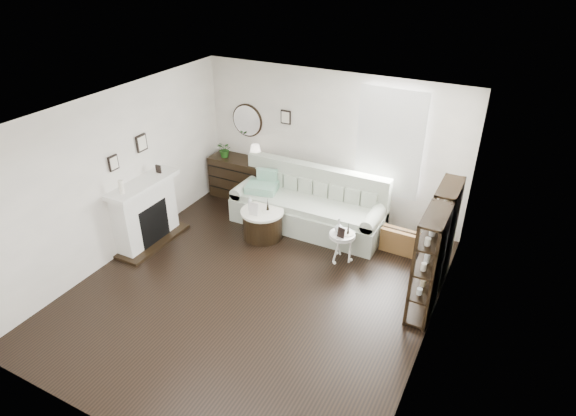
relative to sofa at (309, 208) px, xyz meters
The scene contains 18 objects.
room 1.61m from the sofa, 36.72° to the left, with size 5.50×5.50×5.50m.
fireplace 2.86m from the sofa, 141.24° to the right, with size 0.50×1.40×1.84m.
shelf_unit_far 2.52m from the sofa, 12.46° to the right, with size 0.30×0.80×1.60m.
shelf_unit_near 2.85m from the sofa, 30.65° to the right, with size 0.30×0.80×1.60m.
sofa is the anchor object (origin of this frame).
quilt 0.95m from the sofa, behind, with size 0.55×0.45×0.14m, color #299666.
suitcase 1.73m from the sofa, ahead, with size 0.63×0.21×0.42m, color brown.
dresser 1.74m from the sofa, 167.25° to the left, with size 1.24×0.53×0.83m.
table_lamp 1.54m from the sofa, 163.95° to the left, with size 0.23×0.23×0.36m, color white, non-canonical shape.
potted_plant 2.13m from the sofa, behind, with size 0.29×0.25×0.32m, color #1E4F16.
drum_table 0.93m from the sofa, 126.65° to the right, with size 0.75×0.75×0.52m.
pedestal_table 1.24m from the sofa, 39.58° to the right, with size 0.43×0.43×0.51m.
eiffel_drum 0.88m from the sofa, 124.19° to the right, with size 0.12×0.12×0.20m, color black, non-canonical shape.
bottle_drum 1.15m from the sofa, 131.86° to the right, with size 0.06×0.06×0.27m, color silver.
card_frame_drum 1.15m from the sofa, 123.02° to the right, with size 0.17×0.01×0.22m, color silver.
eiffel_ped 1.30m from the sofa, 36.25° to the right, with size 0.10×0.10×0.17m, color black, non-canonical shape.
flask_ped 1.20m from the sofa, 41.19° to the right, with size 0.14×0.14×0.26m, color silver, non-canonical shape.
card_frame_ped 1.34m from the sofa, 42.78° to the right, with size 0.12×0.01×0.17m, color black.
Camera 1 is at (3.07, -4.88, 4.62)m, focal length 30.00 mm.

